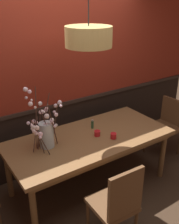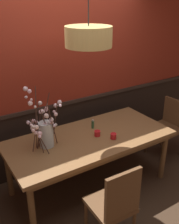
{
  "view_description": "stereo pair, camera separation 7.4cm",
  "coord_description": "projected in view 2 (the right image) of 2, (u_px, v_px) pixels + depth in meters",
  "views": [
    {
      "loc": [
        -1.65,
        -2.45,
        2.42
      ],
      "look_at": [
        0.0,
        0.0,
        1.1
      ],
      "focal_mm": 43.0,
      "sensor_mm": 36.0,
      "label": 1
    },
    {
      "loc": [
        -1.59,
        -2.49,
        2.42
      ],
      "look_at": [
        0.0,
        0.0,
        1.1
      ],
      "focal_mm": 43.0,
      "sensor_mm": 36.0,
      "label": 2
    }
  ],
  "objects": [
    {
      "name": "dining_table",
      "position": [
        90.0,
        143.0,
        3.41
      ],
      "size": [
        2.09,
        0.97,
        0.76
      ],
      "color": "olive",
      "rests_on": "ground"
    },
    {
      "name": "pendant_lamp",
      "position": [
        89.0,
        37.0,
        2.84
      ],
      "size": [
        0.51,
        0.51,
        0.81
      ],
      "color": "tan"
    },
    {
      "name": "candle_holder_nearer_edge",
      "position": [
        97.0,
        133.0,
        3.39
      ],
      "size": [
        0.08,
        0.08,
        0.07
      ],
      "color": "red",
      "rests_on": "dining_table"
    },
    {
      "name": "candle_holder_nearer_center",
      "position": [
        113.0,
        136.0,
        3.32
      ],
      "size": [
        0.08,
        0.08,
        0.07
      ],
      "color": "red",
      "rests_on": "dining_table"
    },
    {
      "name": "chair_head_east_end",
      "position": [
        169.0,
        124.0,
        4.23
      ],
      "size": [
        0.46,
        0.48,
        0.9
      ],
      "color": "brown",
      "rests_on": "ground"
    },
    {
      "name": "chair_far_side_right",
      "position": [
        80.0,
        123.0,
        4.33
      ],
      "size": [
        0.44,
        0.44,
        0.88
      ],
      "color": "brown",
      "rests_on": "ground"
    },
    {
      "name": "condiment_bottle",
      "position": [
        93.0,
        124.0,
        3.57
      ],
      "size": [
        0.04,
        0.04,
        0.12
      ],
      "color": "#2D5633",
      "rests_on": "dining_table"
    },
    {
      "name": "vase_with_blossoms",
      "position": [
        45.0,
        130.0,
        3.1
      ],
      "size": [
        0.45,
        0.37,
        0.73
      ],
      "color": "silver",
      "rests_on": "dining_table"
    },
    {
      "name": "chair_far_side_left",
      "position": [
        38.0,
        131.0,
        3.97
      ],
      "size": [
        0.45,
        0.46,
        0.98
      ],
      "color": "brown",
      "rests_on": "ground"
    },
    {
      "name": "ground_plane",
      "position": [
        90.0,
        185.0,
        3.68
      ],
      "size": [
        24.0,
        24.0,
        0.0
      ],
      "primitive_type": "plane",
      "color": "#422D1E"
    },
    {
      "name": "back_wall",
      "position": [
        61.0,
        78.0,
        3.71
      ],
      "size": [
        5.02,
        0.14,
        2.69
      ],
      "color": "black",
      "rests_on": "ground"
    },
    {
      "name": "chair_near_side_left",
      "position": [
        115.0,
        204.0,
        2.61
      ],
      "size": [
        0.42,
        0.44,
        0.98
      ],
      "color": "brown",
      "rests_on": "ground"
    }
  ]
}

